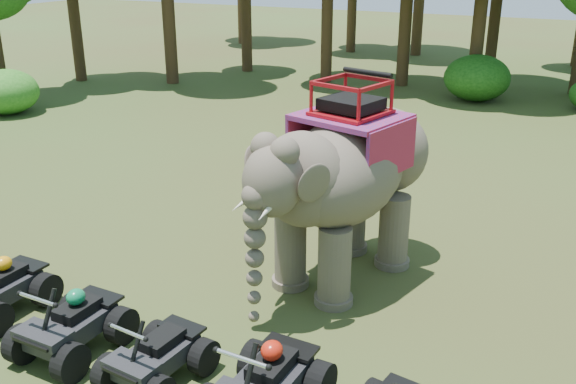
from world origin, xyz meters
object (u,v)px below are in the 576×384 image
at_px(elephant, 346,181).
at_px(atv_3, 266,374).
at_px(atv_2, 156,347).
at_px(atv_1, 71,316).

height_order(elephant, atv_3, elephant).
xyz_separation_m(elephant, atv_2, (-1.26, -4.38, -1.41)).
xyz_separation_m(atv_1, atv_2, (1.69, -0.01, -0.06)).
relative_size(elephant, atv_3, 2.59).
bearing_deg(elephant, atv_1, -109.50).
relative_size(elephant, atv_1, 2.71).
height_order(atv_2, atv_3, atv_3).
bearing_deg(atv_1, elephant, 57.42).
relative_size(atv_2, atv_3, 0.87).
xyz_separation_m(atv_1, atv_3, (3.53, 0.03, 0.03)).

